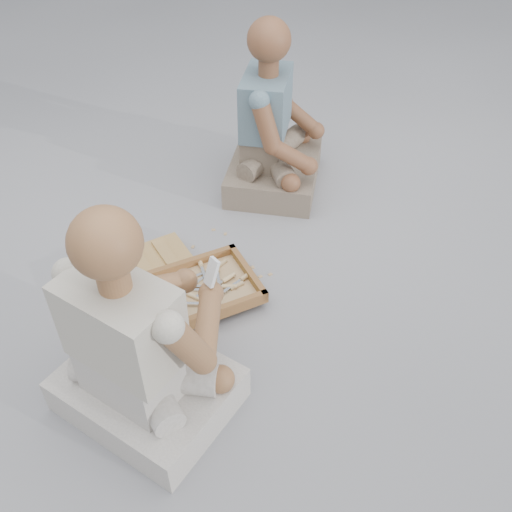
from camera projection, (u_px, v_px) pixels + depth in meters
ground at (278, 327)px, 2.52m from camera, size 60.00×60.00×0.00m
carved_panel at (135, 278)px, 2.72m from camera, size 0.64×0.47×0.04m
tool_tray at (204, 289)px, 2.61m from camera, size 0.54×0.46×0.06m
chisel_0 at (243, 278)px, 2.64m from camera, size 0.22×0.05×0.02m
chisel_1 at (233, 288)px, 2.60m from camera, size 0.22×0.03×0.02m
chisel_2 at (225, 280)px, 2.63m from camera, size 0.22×0.03×0.02m
chisel_3 at (225, 286)px, 2.60m from camera, size 0.18×0.15×0.02m
chisel_4 at (218, 267)px, 2.71m from camera, size 0.22×0.06×0.02m
chisel_5 at (209, 304)px, 2.51m from camera, size 0.18×0.15×0.02m
chisel_6 at (217, 269)px, 2.68m from camera, size 0.12×0.20×0.02m
chisel_7 at (208, 271)px, 2.69m from camera, size 0.22×0.04×0.02m
chisel_8 at (201, 264)px, 2.71m from camera, size 0.10×0.21×0.02m
chisel_9 at (204, 290)px, 2.59m from camera, size 0.17×0.17×0.02m
chisel_10 at (190, 295)px, 2.57m from camera, size 0.10×0.21×0.02m
wood_chip_0 at (177, 372)px, 2.33m from camera, size 0.02×0.02×0.00m
wood_chip_1 at (187, 369)px, 2.34m from camera, size 0.02×0.02×0.00m
wood_chip_2 at (143, 268)px, 2.80m from camera, size 0.02×0.02×0.00m
wood_chip_3 at (213, 230)px, 3.02m from camera, size 0.02×0.02×0.00m
wood_chip_4 at (159, 357)px, 2.39m from camera, size 0.02×0.02×0.00m
wood_chip_5 at (222, 251)px, 2.89m from camera, size 0.02×0.02×0.00m
wood_chip_6 at (209, 306)px, 2.61m from camera, size 0.02×0.02×0.00m
wood_chip_7 at (260, 277)px, 2.75m from camera, size 0.02×0.02×0.00m
wood_chip_8 at (270, 274)px, 2.76m from camera, size 0.02×0.02×0.00m
wood_chip_9 at (250, 291)px, 2.68m from camera, size 0.02×0.02×0.00m
wood_chip_10 at (193, 247)px, 2.92m from camera, size 0.02×0.02×0.00m
wood_chip_11 at (143, 273)px, 2.77m from camera, size 0.02×0.02×0.00m
wood_chip_12 at (225, 234)px, 3.00m from camera, size 0.02×0.02×0.00m
wood_chip_13 at (159, 274)px, 2.77m from camera, size 0.02×0.02×0.00m
wood_chip_14 at (253, 267)px, 2.80m from camera, size 0.02×0.02×0.00m
wood_chip_15 at (116, 298)px, 2.65m from camera, size 0.02×0.02×0.00m
craftsman at (139, 349)px, 2.01m from camera, size 0.72×0.74×0.96m
companion at (273, 135)px, 3.14m from camera, size 0.78×0.77×0.95m
mobile_phone at (212, 272)px, 2.12m from camera, size 0.06×0.05×0.11m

